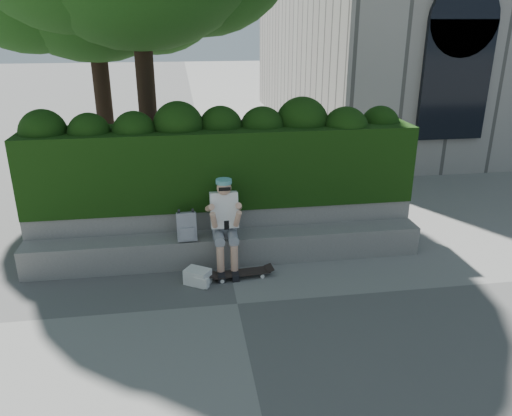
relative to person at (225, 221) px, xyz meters
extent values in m
plane|color=slate|center=(0.05, -1.07, -0.75)|extent=(80.00, 80.00, 0.00)
cube|color=gray|center=(0.05, 0.18, -0.53)|extent=(6.00, 0.45, 0.45)
cube|color=gray|center=(0.05, 0.66, -0.38)|extent=(6.00, 0.50, 0.75)
cube|color=black|center=(0.05, 0.88, 0.60)|extent=(6.00, 1.00, 1.20)
cylinder|color=black|center=(-1.18, 3.29, 0.90)|extent=(0.35, 0.35, 3.31)
cylinder|color=black|center=(-2.12, 4.12, 0.68)|extent=(0.34, 0.34, 2.86)
cube|color=gray|center=(0.00, 0.13, -0.19)|extent=(0.36, 0.26, 0.22)
cube|color=white|center=(0.00, 0.06, 0.15)|extent=(0.40, 0.32, 0.55)
sphere|color=tan|center=(0.00, -0.01, 0.51)|extent=(0.21, 0.21, 0.21)
cylinder|color=#569E9E|center=(0.00, 0.01, 0.60)|extent=(0.23, 0.23, 0.06)
cube|color=black|center=(0.00, -0.29, 0.05)|extent=(0.07, 0.02, 0.13)
cylinder|color=tan|center=(-0.10, -0.31, -0.51)|extent=(0.11, 0.11, 0.47)
cylinder|color=tan|center=(0.10, -0.31, -0.51)|extent=(0.11, 0.11, 0.47)
cube|color=black|center=(-0.10, -0.37, -0.70)|extent=(0.10, 0.26, 0.10)
cube|color=black|center=(0.10, -0.37, -0.70)|extent=(0.10, 0.26, 0.10)
cube|color=black|center=(0.19, -0.37, -0.67)|extent=(0.86, 0.29, 0.02)
cylinder|color=silver|center=(-0.10, -0.49, -0.72)|extent=(0.06, 0.04, 0.06)
cylinder|color=silver|center=(-0.11, -0.31, -0.72)|extent=(0.06, 0.04, 0.06)
cylinder|color=silver|center=(0.49, -0.43, -0.72)|extent=(0.06, 0.04, 0.06)
cylinder|color=silver|center=(0.47, -0.25, -0.72)|extent=(0.06, 0.04, 0.06)
cube|color=#B5B5BA|center=(-0.55, 0.08, -0.09)|extent=(0.29, 0.16, 0.42)
cube|color=white|center=(-0.44, -0.45, -0.64)|extent=(0.41, 0.38, 0.22)
camera|label=1|loc=(-0.56, -6.72, 2.76)|focal=35.00mm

